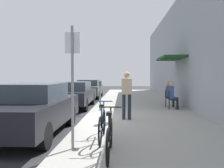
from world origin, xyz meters
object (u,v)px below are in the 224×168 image
street_sign (72,77)px  cafe_chair_1 (168,97)px  parked_car_2 (89,88)px  seated_patron_1 (169,93)px  parked_car_0 (33,108)px  bicycle_0 (110,138)px  parked_car_1 (74,94)px  parking_meter (100,93)px  pedestrian_standing (127,91)px  cafe_chair_0 (172,98)px  bicycle_1 (102,125)px  seated_patron_0 (173,94)px

street_sign → cafe_chair_1: street_sign is taller
parked_car_2 → seated_patron_1: seated_patron_1 is taller
parked_car_0 → bicycle_0: size_ratio=2.57×
parked_car_1 → seated_patron_1: (4.91, -0.27, 0.10)m
parked_car_1 → street_sign: street_sign is taller
street_sign → seated_patron_1: street_sign is taller
parked_car_2 → street_sign: size_ratio=1.69×
parking_meter → bicycle_0: (0.76, -6.01, -0.41)m
pedestrian_standing → street_sign: bearing=-109.0°
cafe_chair_1 → parked_car_1: bearing=176.9°
parked_car_1 → cafe_chair_0: (4.86, -1.15, -0.09)m
parked_car_1 → bicycle_1: parked_car_1 is taller
parked_car_2 → cafe_chair_0: size_ratio=5.06×
parking_meter → bicycle_0: 6.07m
cafe_chair_0 → seated_patron_0: 0.20m
cafe_chair_0 → seated_patron_1: bearing=86.2°
parked_car_1 → cafe_chair_0: parked_car_1 is taller
parked_car_1 → street_sign: (1.50, -7.44, 0.93)m
parked_car_0 → cafe_chair_0: size_ratio=5.06×
parked_car_0 → parking_meter: bearing=68.5°
bicycle_1 → cafe_chair_0: bicycle_1 is taller
bicycle_0 → cafe_chair_0: bearing=69.2°
bicycle_0 → seated_patron_0: size_ratio=1.33×
bicycle_0 → cafe_chair_1: size_ratio=1.97×
parked_car_0 → seated_patron_0: parked_car_0 is taller
parking_meter → seated_patron_0: size_ratio=1.02×
bicycle_1 → street_sign: bearing=-127.7°
street_sign → bicycle_1: bearing=52.3°
street_sign → bicycle_1: street_sign is taller
parked_car_1 → bicycle_0: 8.19m
bicycle_0 → pedestrian_standing: bearing=84.2°
parked_car_2 → seated_patron_0: (4.91, -6.64, 0.10)m
parked_car_1 → pedestrian_standing: (2.70, -3.96, 0.41)m
parking_meter → pedestrian_standing: 2.42m
bicycle_0 → seated_patron_1: seated_patron_1 is taller
bicycle_0 → bicycle_1: 1.17m
parked_car_2 → bicycle_1: bearing=-80.4°
parking_meter → street_sign: bearing=-90.5°
parked_car_0 → cafe_chair_1: (4.85, 5.52, -0.13)m
parking_meter → cafe_chair_1: bearing=25.5°
bicycle_0 → seated_patron_1: bearing=71.0°
cafe_chair_0 → parked_car_1: bearing=166.7°
street_sign → parking_meter: bearing=89.5°
parked_car_0 → cafe_chair_1: 7.35m
seated_patron_1 → pedestrian_standing: 4.31m
cafe_chair_1 → seated_patron_0: bearing=-86.2°
parked_car_2 → bicycle_1: 12.37m
parked_car_0 → cafe_chair_0: (4.86, 4.63, -0.13)m
cafe_chair_1 → pedestrian_standing: (-2.16, -3.70, 0.50)m
parked_car_0 → street_sign: size_ratio=1.69×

